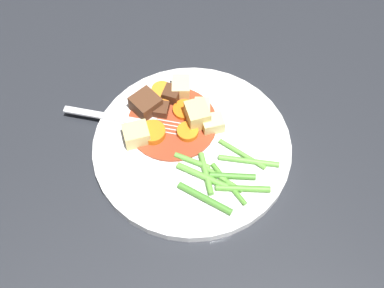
# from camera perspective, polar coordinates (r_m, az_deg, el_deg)

# --- Properties ---
(ground_plane) EXTENTS (3.00, 3.00, 0.00)m
(ground_plane) POSITION_cam_1_polar(r_m,az_deg,el_deg) (0.70, 0.00, -0.60)
(ground_plane) COLOR #26282D
(dinner_plate) EXTENTS (0.27, 0.27, 0.01)m
(dinner_plate) POSITION_cam_1_polar(r_m,az_deg,el_deg) (0.69, 0.00, -0.30)
(dinner_plate) COLOR white
(dinner_plate) RESTS_ON ground_plane
(stew_sauce) EXTENTS (0.13, 0.13, 0.00)m
(stew_sauce) POSITION_cam_1_polar(r_m,az_deg,el_deg) (0.70, -2.25, 2.44)
(stew_sauce) COLOR #93381E
(stew_sauce) RESTS_ON dinner_plate
(carrot_slice_0) EXTENTS (0.04, 0.04, 0.01)m
(carrot_slice_0) POSITION_cam_1_polar(r_m,az_deg,el_deg) (0.69, -0.60, 1.32)
(carrot_slice_0) COLOR orange
(carrot_slice_0) RESTS_ON dinner_plate
(carrot_slice_1) EXTENTS (0.04, 0.04, 0.01)m
(carrot_slice_1) POSITION_cam_1_polar(r_m,az_deg,el_deg) (0.71, -0.87, 3.85)
(carrot_slice_1) COLOR orange
(carrot_slice_1) RESTS_ON dinner_plate
(carrot_slice_2) EXTENTS (0.04, 0.04, 0.01)m
(carrot_slice_2) POSITION_cam_1_polar(r_m,az_deg,el_deg) (0.74, -3.46, 6.07)
(carrot_slice_2) COLOR orange
(carrot_slice_2) RESTS_ON dinner_plate
(carrot_slice_3) EXTENTS (0.04, 0.04, 0.01)m
(carrot_slice_3) POSITION_cam_1_polar(r_m,az_deg,el_deg) (0.69, -4.48, 1.26)
(carrot_slice_3) COLOR orange
(carrot_slice_3) RESTS_ON dinner_plate
(carrot_slice_4) EXTENTS (0.05, 0.05, 0.01)m
(carrot_slice_4) POSITION_cam_1_polar(r_m,az_deg,el_deg) (0.72, -3.96, 4.81)
(carrot_slice_4) COLOR orange
(carrot_slice_4) RESTS_ON dinner_plate
(potato_chunk_0) EXTENTS (0.04, 0.03, 0.02)m
(potato_chunk_0) POSITION_cam_1_polar(r_m,az_deg,el_deg) (0.73, -1.27, 6.45)
(potato_chunk_0) COLOR #EAD68C
(potato_chunk_0) RESTS_ON dinner_plate
(potato_chunk_1) EXTENTS (0.04, 0.03, 0.03)m
(potato_chunk_1) POSITION_cam_1_polar(r_m,az_deg,el_deg) (0.69, 0.60, 3.28)
(potato_chunk_1) COLOR #E5CC7A
(potato_chunk_1) RESTS_ON dinner_plate
(potato_chunk_2) EXTENTS (0.03, 0.03, 0.02)m
(potato_chunk_2) POSITION_cam_1_polar(r_m,az_deg,el_deg) (0.71, 1.18, 4.06)
(potato_chunk_2) COLOR #EAD68C
(potato_chunk_2) RESTS_ON dinner_plate
(potato_chunk_3) EXTENTS (0.03, 0.04, 0.03)m
(potato_chunk_3) POSITION_cam_1_polar(r_m,az_deg,el_deg) (0.68, -6.35, 1.05)
(potato_chunk_3) COLOR #E5CC7A
(potato_chunk_3) RESTS_ON dinner_plate
(potato_chunk_4) EXTENTS (0.03, 0.03, 0.02)m
(potato_chunk_4) POSITION_cam_1_polar(r_m,az_deg,el_deg) (0.69, 2.36, 2.32)
(potato_chunk_4) COLOR #EAD68C
(potato_chunk_4) RESTS_ON dinner_plate
(meat_chunk_0) EXTENTS (0.05, 0.05, 0.03)m
(meat_chunk_0) POSITION_cam_1_polar(r_m,az_deg,el_deg) (0.71, -5.28, 4.51)
(meat_chunk_0) COLOR #56331E
(meat_chunk_0) RESTS_ON dinner_plate
(meat_chunk_1) EXTENTS (0.03, 0.03, 0.02)m
(meat_chunk_1) POSITION_cam_1_polar(r_m,az_deg,el_deg) (0.71, -3.59, 3.92)
(meat_chunk_1) COLOR #4C2B19
(meat_chunk_1) RESTS_ON dinner_plate
(meat_chunk_2) EXTENTS (0.03, 0.03, 0.02)m
(meat_chunk_2) POSITION_cam_1_polar(r_m,az_deg,el_deg) (0.72, -2.17, 5.64)
(meat_chunk_2) COLOR #4C2B19
(meat_chunk_2) RESTS_ON dinner_plate
(green_bean_0) EXTENTS (0.03, 0.06, 0.01)m
(green_bean_0) POSITION_cam_1_polar(r_m,az_deg,el_deg) (0.66, 4.63, -3.64)
(green_bean_0) COLOR #4C8E33
(green_bean_0) RESTS_ON dinner_plate
(green_bean_1) EXTENTS (0.07, 0.06, 0.01)m
(green_bean_1) POSITION_cam_1_polar(r_m,az_deg,el_deg) (0.64, 1.47, -6.19)
(green_bean_1) COLOR #4C8E33
(green_bean_1) RESTS_ON dinner_plate
(green_bean_2) EXTENTS (0.07, 0.02, 0.01)m
(green_bean_2) POSITION_cam_1_polar(r_m,az_deg,el_deg) (0.65, 4.19, -4.52)
(green_bean_2) COLOR #599E38
(green_bean_2) RESTS_ON dinner_plate
(green_bean_3) EXTENTS (0.06, 0.02, 0.01)m
(green_bean_3) POSITION_cam_1_polar(r_m,az_deg,el_deg) (0.66, 1.82, -3.30)
(green_bean_3) COLOR #66AD42
(green_bean_3) RESTS_ON dinner_plate
(green_bean_4) EXTENTS (0.04, 0.07, 0.01)m
(green_bean_4) POSITION_cam_1_polar(r_m,az_deg,el_deg) (0.65, 5.80, -5.05)
(green_bean_4) COLOR #599E38
(green_bean_4) RESTS_ON dinner_plate
(green_bean_5) EXTENTS (0.05, 0.07, 0.01)m
(green_bean_5) POSITION_cam_1_polar(r_m,az_deg,el_deg) (0.67, 6.46, -1.92)
(green_bean_5) COLOR #66AD42
(green_bean_5) RESTS_ON dinner_plate
(green_bean_6) EXTENTS (0.06, 0.05, 0.01)m
(green_bean_6) POSITION_cam_1_polar(r_m,az_deg,el_deg) (0.68, 5.72, -1.14)
(green_bean_6) COLOR #66AD42
(green_bean_6) RESTS_ON dinner_plate
(green_bean_7) EXTENTS (0.04, 0.04, 0.01)m
(green_bean_7) POSITION_cam_1_polar(r_m,az_deg,el_deg) (0.67, 0.03, -1.94)
(green_bean_7) COLOR #66AD42
(green_bean_7) RESTS_ON dinner_plate
(green_bean_8) EXTENTS (0.07, 0.05, 0.01)m
(green_bean_8) POSITION_cam_1_polar(r_m,az_deg,el_deg) (0.66, 3.06, -3.66)
(green_bean_8) COLOR #66AD42
(green_bean_8) RESTS_ON dinner_plate
(green_bean_9) EXTENTS (0.06, 0.06, 0.01)m
(green_bean_9) POSITION_cam_1_polar(r_m,az_deg,el_deg) (0.66, 1.17, -3.64)
(green_bean_9) COLOR #66AD42
(green_bean_9) RESTS_ON dinner_plate
(fork) EXTENTS (0.11, 0.16, 0.00)m
(fork) POSITION_cam_1_polar(r_m,az_deg,el_deg) (0.71, -7.32, 2.70)
(fork) COLOR silver
(fork) RESTS_ON dinner_plate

